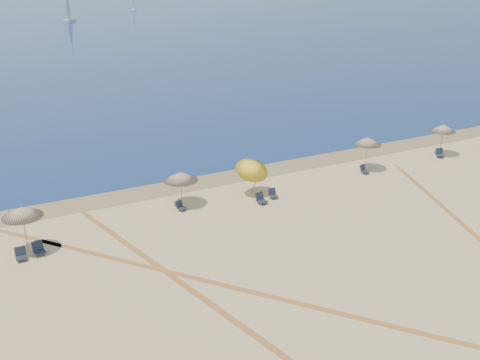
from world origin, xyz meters
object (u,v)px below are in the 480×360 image
Objects in this scene: chair_2 at (39,249)px; chair_6 at (364,170)px; umbrella_3 at (253,167)px; umbrella_1 at (22,212)px; chair_5 at (273,194)px; chair_1 at (21,254)px; sailboat_2 at (133,4)px; umbrella_4 at (368,141)px; chair_7 at (440,153)px; sailboat_3 at (69,11)px; umbrella_5 at (443,128)px; chair_4 at (261,199)px; umbrella_2 at (181,176)px; chair_3 at (181,206)px.

chair_6 is (23.12, 1.76, -0.03)m from chair_2.
umbrella_3 is at bearing 1.60° from chair_2.
umbrella_1 is 3.91× the size of chair_5.
chair_1 is 0.09× the size of sailboat_2.
umbrella_4 is at bearing -82.31° from sailboat_2.
umbrella_1 is 0.98× the size of umbrella_3.
chair_7 is 0.10× the size of sailboat_3.
umbrella_5 is (17.47, 0.31, 0.32)m from umbrella_3.
umbrella_1 is 3.30× the size of chair_4.
umbrella_2 is at bearing 179.35° from umbrella_5.
sailboat_3 reaches higher than chair_1.
chair_7 is 161.74m from sailboat_2.
sailboat_3 is at bearing 78.33° from umbrella_1.
umbrella_3 is 130.76m from sailboat_3.
sailboat_2 reaches higher than chair_4.
chair_2 is 0.99× the size of chair_6.
umbrella_5 reaches higher than chair_5.
umbrella_2 is 2.87× the size of chair_4.
sailboat_3 is at bearing 58.02° from chair_3.
umbrella_2 is at bearing 173.30° from umbrella_3.
sailboat_3 reaches higher than umbrella_1.
chair_2 is at bearing -58.44° from umbrella_1.
sailboat_2 is (44.66, 159.31, 0.43)m from umbrella_2.
umbrella_4 is at bearing -60.90° from sailboat_3.
umbrella_2 is 1.90m from chair_3.
chair_1 is 31.81m from chair_7.
chair_5 is (14.82, 0.86, -0.03)m from chair_2.
sailboat_3 is at bearing 74.93° from chair_4.
sailboat_3 is (-27.11, -29.74, 0.34)m from sailboat_2.
chair_5 is 16.05m from chair_7.
umbrella_4 is (24.34, 1.73, -0.07)m from umbrella_1.
umbrella_3 reaches higher than chair_4.
umbrella_4 is 24.07m from chair_2.
umbrella_1 is at bearing -175.93° from umbrella_4.
umbrella_4 is (14.74, -0.17, 0.27)m from umbrella_2.
chair_4 is (4.99, -1.36, 0.06)m from chair_3.
umbrella_3 is at bearing -157.48° from chair_7.
chair_3 is (-5.26, -0.30, -1.61)m from umbrella_3.
umbrella_3 reaches higher than chair_6.
umbrella_5 is 31.59m from chair_2.
umbrella_1 is 14.51m from umbrella_3.
chair_1 is 0.85× the size of chair_4.
umbrella_1 is 9.45m from chair_3.
chair_5 is (0.85, -1.24, -1.59)m from umbrella_3.
umbrella_3 is at bearing -178.97° from umbrella_5.
chair_3 is 22.12m from chair_7.
sailboat_3 is (12.98, 131.80, 2.35)m from chair_4.
umbrella_2 reaches higher than chair_7.
umbrella_2 is 3.39× the size of chair_5.
umbrella_4 is at bearing -0.66° from umbrella_2.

